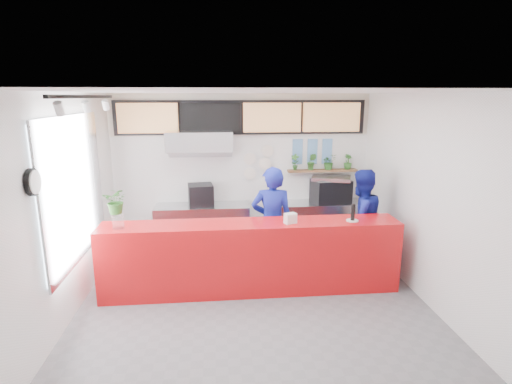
% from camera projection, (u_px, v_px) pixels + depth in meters
% --- Properties ---
extents(floor, '(5.00, 5.00, 0.00)m').
position_uv_depth(floor, '(254.00, 303.00, 5.84)').
color(floor, slate).
rests_on(floor, ground).
extents(ceiling, '(5.00, 5.00, 0.00)m').
position_uv_depth(ceiling, '(254.00, 92.00, 5.14)').
color(ceiling, silver).
extents(wall_back, '(5.00, 0.00, 5.00)m').
position_uv_depth(wall_back, '(242.00, 171.00, 7.91)').
color(wall_back, white).
rests_on(wall_back, ground).
extents(wall_left, '(0.00, 5.00, 5.00)m').
position_uv_depth(wall_left, '(65.00, 209.00, 5.25)').
color(wall_left, white).
rests_on(wall_left, ground).
extents(wall_right, '(0.00, 5.00, 5.00)m').
position_uv_depth(wall_right, '(427.00, 200.00, 5.73)').
color(wall_right, white).
rests_on(wall_right, ground).
extents(service_counter, '(4.50, 0.60, 1.10)m').
position_uv_depth(service_counter, '(251.00, 257.00, 6.10)').
color(service_counter, '#BB0D10').
rests_on(service_counter, ground).
extents(cream_band, '(5.00, 0.02, 0.80)m').
position_uv_depth(cream_band, '(242.00, 115.00, 7.64)').
color(cream_band, beige).
rests_on(cream_band, wall_back).
extents(prep_bench, '(1.80, 0.60, 0.90)m').
position_uv_depth(prep_bench, '(203.00, 227.00, 7.79)').
color(prep_bench, '#B2B5BA').
rests_on(prep_bench, ground).
extents(panini_oven, '(0.51, 0.51, 0.41)m').
position_uv_depth(panini_oven, '(201.00, 195.00, 7.63)').
color(panini_oven, black).
rests_on(panini_oven, prep_bench).
extents(extraction_hood, '(1.20, 0.70, 0.35)m').
position_uv_depth(extraction_hood, '(200.00, 141.00, 7.34)').
color(extraction_hood, '#B2B5BA').
rests_on(extraction_hood, ceiling).
extents(hood_lip, '(1.20, 0.69, 0.31)m').
position_uv_depth(hood_lip, '(200.00, 151.00, 7.39)').
color(hood_lip, '#B2B5BA').
rests_on(hood_lip, ceiling).
extents(right_bench, '(1.80, 0.60, 0.90)m').
position_uv_depth(right_bench, '(318.00, 224.00, 8.01)').
color(right_bench, '#B2B5BA').
rests_on(right_bench, ground).
extents(espresso_machine, '(0.77, 0.60, 0.45)m').
position_uv_depth(espresso_machine, '(331.00, 191.00, 7.87)').
color(espresso_machine, black).
rests_on(espresso_machine, right_bench).
extents(espresso_tray, '(0.87, 0.72, 0.07)m').
position_uv_depth(espresso_tray, '(331.00, 178.00, 7.81)').
color(espresso_tray, '#A3A5AA').
rests_on(espresso_tray, espresso_machine).
extents(herb_shelf, '(1.40, 0.18, 0.04)m').
position_uv_depth(herb_shelf, '(322.00, 171.00, 7.96)').
color(herb_shelf, brown).
rests_on(herb_shelf, wall_back).
extents(menu_board_far_left, '(1.10, 0.10, 0.55)m').
position_uv_depth(menu_board_far_left, '(148.00, 118.00, 7.38)').
color(menu_board_far_left, tan).
rests_on(menu_board_far_left, wall_back).
extents(menu_board_mid_left, '(1.10, 0.10, 0.55)m').
position_uv_depth(menu_board_mid_left, '(211.00, 118.00, 7.49)').
color(menu_board_mid_left, black).
rests_on(menu_board_mid_left, wall_back).
extents(menu_board_mid_right, '(1.10, 0.10, 0.55)m').
position_uv_depth(menu_board_mid_right, '(272.00, 118.00, 7.60)').
color(menu_board_mid_right, tan).
rests_on(menu_board_mid_right, wall_back).
extents(menu_board_far_right, '(1.10, 0.10, 0.55)m').
position_uv_depth(menu_board_far_right, '(331.00, 117.00, 7.71)').
color(menu_board_far_right, tan).
rests_on(menu_board_far_right, wall_back).
extents(soffit, '(4.80, 0.04, 0.65)m').
position_uv_depth(soffit, '(242.00, 117.00, 7.63)').
color(soffit, black).
rests_on(soffit, wall_back).
extents(window_pane, '(0.04, 2.20, 1.90)m').
position_uv_depth(window_pane, '(74.00, 189.00, 5.50)').
color(window_pane, silver).
rests_on(window_pane, wall_left).
extents(window_frame, '(0.03, 2.30, 2.00)m').
position_uv_depth(window_frame, '(75.00, 189.00, 5.50)').
color(window_frame, '#B2B5BA').
rests_on(window_frame, wall_left).
extents(wall_clock_rim, '(0.05, 0.30, 0.30)m').
position_uv_depth(wall_clock_rim, '(32.00, 182.00, 4.26)').
color(wall_clock_rim, black).
rests_on(wall_clock_rim, wall_left).
extents(wall_clock_face, '(0.02, 0.26, 0.26)m').
position_uv_depth(wall_clock_face, '(35.00, 182.00, 4.26)').
color(wall_clock_face, white).
rests_on(wall_clock_face, wall_left).
extents(track_rail, '(0.05, 2.40, 0.04)m').
position_uv_depth(track_rail, '(86.00, 97.00, 4.96)').
color(track_rail, black).
rests_on(track_rail, ceiling).
extents(dec_plate_a, '(0.24, 0.03, 0.24)m').
position_uv_depth(dec_plate_a, '(250.00, 159.00, 7.84)').
color(dec_plate_a, silver).
rests_on(dec_plate_a, wall_back).
extents(dec_plate_b, '(0.24, 0.03, 0.24)m').
position_uv_depth(dec_plate_b, '(265.00, 163.00, 7.89)').
color(dec_plate_b, silver).
rests_on(dec_plate_b, wall_back).
extents(dec_plate_c, '(0.24, 0.03, 0.24)m').
position_uv_depth(dec_plate_c, '(250.00, 174.00, 7.91)').
color(dec_plate_c, silver).
rests_on(dec_plate_c, wall_back).
extents(dec_plate_d, '(0.24, 0.03, 0.24)m').
position_uv_depth(dec_plate_d, '(268.00, 151.00, 7.83)').
color(dec_plate_d, silver).
rests_on(dec_plate_d, wall_back).
extents(photo_frame_a, '(0.20, 0.02, 0.25)m').
position_uv_depth(photo_frame_a, '(298.00, 145.00, 7.88)').
color(photo_frame_a, '#598CBF').
rests_on(photo_frame_a, wall_back).
extents(photo_frame_b, '(0.20, 0.02, 0.25)m').
position_uv_depth(photo_frame_b, '(312.00, 145.00, 7.91)').
color(photo_frame_b, '#598CBF').
rests_on(photo_frame_b, wall_back).
extents(photo_frame_c, '(0.20, 0.02, 0.25)m').
position_uv_depth(photo_frame_c, '(327.00, 145.00, 7.93)').
color(photo_frame_c, '#598CBF').
rests_on(photo_frame_c, wall_back).
extents(photo_frame_d, '(0.20, 0.02, 0.25)m').
position_uv_depth(photo_frame_d, '(297.00, 158.00, 7.94)').
color(photo_frame_d, '#598CBF').
rests_on(photo_frame_d, wall_back).
extents(photo_frame_e, '(0.20, 0.02, 0.25)m').
position_uv_depth(photo_frame_e, '(312.00, 158.00, 7.96)').
color(photo_frame_e, '#598CBF').
rests_on(photo_frame_e, wall_back).
extents(photo_frame_f, '(0.20, 0.02, 0.25)m').
position_uv_depth(photo_frame_f, '(327.00, 157.00, 7.99)').
color(photo_frame_f, '#598CBF').
rests_on(photo_frame_f, wall_back).
extents(staff_center, '(0.73, 0.52, 1.86)m').
position_uv_depth(staff_center, '(272.00, 223.00, 6.53)').
color(staff_center, navy).
rests_on(staff_center, ground).
extents(staff_right, '(1.04, 0.92, 1.77)m').
position_uv_depth(staff_right, '(360.00, 220.00, 6.80)').
color(staff_right, navy).
rests_on(staff_right, ground).
extents(herb_a, '(0.20, 0.18, 0.32)m').
position_uv_depth(herb_a, '(295.00, 162.00, 7.87)').
color(herb_a, '#2A5D20').
rests_on(herb_a, herb_shelf).
extents(herb_b, '(0.23, 0.21, 0.33)m').
position_uv_depth(herb_b, '(312.00, 162.00, 7.90)').
color(herb_b, '#2A5D20').
rests_on(herb_b, herb_shelf).
extents(herb_c, '(0.33, 0.30, 0.31)m').
position_uv_depth(herb_c, '(329.00, 162.00, 7.93)').
color(herb_c, '#2A5D20').
rests_on(herb_c, herb_shelf).
extents(herb_d, '(0.21, 0.20, 0.30)m').
position_uv_depth(herb_d, '(348.00, 162.00, 7.97)').
color(herb_d, '#2A5D20').
rests_on(herb_d, herb_shelf).
extents(glass_vase, '(0.20, 0.20, 0.20)m').
position_uv_depth(glass_vase, '(118.00, 222.00, 5.69)').
color(glass_vase, silver).
rests_on(glass_vase, service_counter).
extents(basil_vase, '(0.37, 0.33, 0.38)m').
position_uv_depth(basil_vase, '(116.00, 201.00, 5.62)').
color(basil_vase, '#2A5D20').
rests_on(basil_vase, glass_vase).
extents(napkin_holder, '(0.20, 0.17, 0.15)m').
position_uv_depth(napkin_holder, '(290.00, 218.00, 5.93)').
color(napkin_holder, silver).
rests_on(napkin_holder, service_counter).
extents(white_plate, '(0.21, 0.21, 0.01)m').
position_uv_depth(white_plate, '(352.00, 221.00, 6.05)').
color(white_plate, silver).
rests_on(white_plate, service_counter).
extents(pepper_mill, '(0.08, 0.08, 0.25)m').
position_uv_depth(pepper_mill, '(353.00, 212.00, 6.02)').
color(pepper_mill, black).
rests_on(pepper_mill, white_plate).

